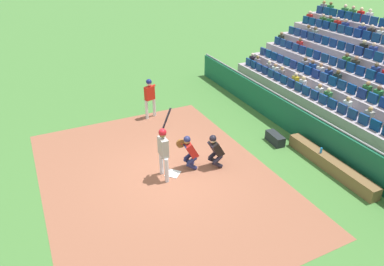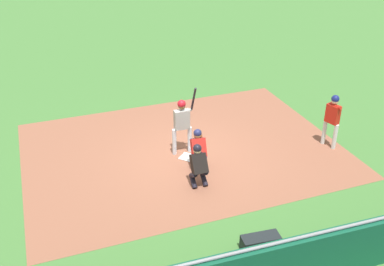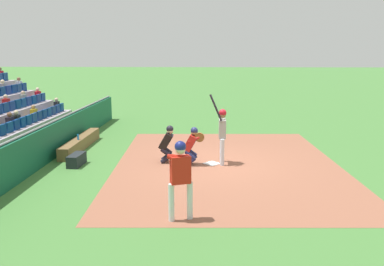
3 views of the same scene
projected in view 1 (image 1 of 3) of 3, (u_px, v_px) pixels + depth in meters
ground_plane at (173, 174)px, 11.77m from camera, size 160.00×160.00×0.00m
infield_dirt_patch at (159, 177)px, 11.59m from camera, size 10.07×7.60×0.01m
home_plate_marker at (173, 173)px, 11.77m from camera, size 0.62×0.62×0.02m
batter_at_plate at (163, 148)px, 11.07m from camera, size 0.65×0.56×2.32m
catcher_crouching at (189, 150)px, 11.78m from camera, size 0.49×0.71×1.27m
home_plate_umpire at (215, 149)px, 11.86m from camera, size 0.47×0.50×1.26m
dugout_wall at (307, 127)px, 13.47m from camera, size 17.52×0.24×1.28m
dugout_bench at (330, 164)px, 11.91m from camera, size 3.85×0.40×0.44m
water_bottle_on_bench at (321, 150)px, 12.08m from camera, size 0.07×0.07×0.20m
equipment_duffel_bag at (275, 138)px, 13.55m from camera, size 0.91×0.41×0.38m
on_deck_batter at (150, 94)px, 15.17m from camera, size 0.35×0.58×1.78m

